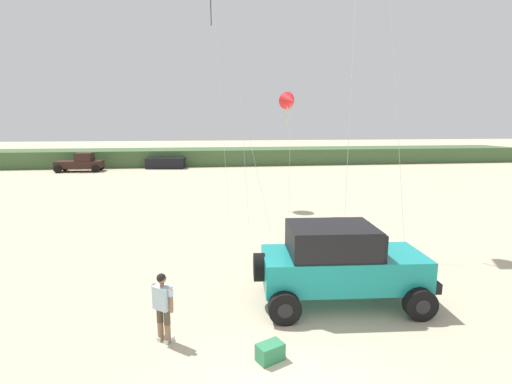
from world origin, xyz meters
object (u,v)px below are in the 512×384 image
Objects in this scene: distant_pickup at (81,163)px; cooler_box at (270,352)px; distant_sedan at (166,163)px; kite_white_parafoil at (290,101)px; jeep at (340,262)px; person_watching at (163,304)px.

cooler_box is at bearing -67.90° from distant_pickup.
cooler_box is 36.80m from distant_sedan.
kite_white_parafoil reaches higher than cooler_box.
kite_white_parafoil reaches higher than distant_sedan.
cooler_box is at bearing -104.51° from kite_white_parafoil.
kite_white_parafoil is at bearing 84.43° from jeep.
cooler_box is 0.08× the size of kite_white_parafoil.
jeep reaches higher than distant_pickup.
person_watching is at bearing -77.18° from distant_sedan.
person_watching is at bearing -164.75° from jeep.
jeep is 4.86m from person_watching.
person_watching is (-4.68, -1.28, -0.26)m from jeep.
distant_sedan is at bearing 111.27° from kite_white_parafoil.
jeep reaches higher than distant_sedan.
person_watching is at bearing -70.69° from distant_pickup.
jeep is at bearing -95.57° from kite_white_parafoil.
jeep is at bearing 15.25° from person_watching.
jeep reaches higher than cooler_box.
distant_pickup reaches higher than cooler_box.
kite_white_parafoil is (3.45, 13.34, 5.98)m from cooler_box.
jeep is at bearing 19.26° from cooler_box.
cooler_box is (-2.38, -2.32, -1.01)m from jeep.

